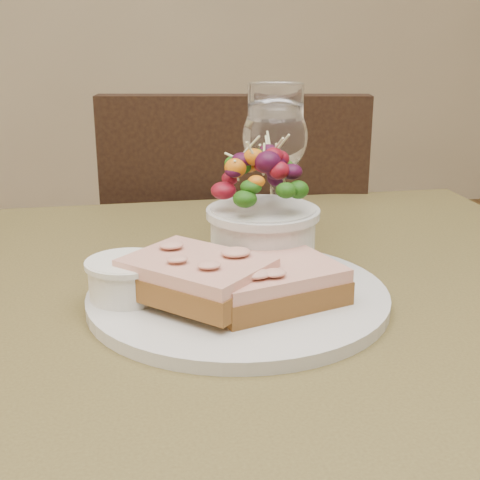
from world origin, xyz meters
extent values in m
cube|color=#493F1F|center=(0.00, 0.00, 0.73)|extent=(0.80, 0.80, 0.04)
cylinder|color=black|center=(0.34, 0.34, 0.35)|extent=(0.05, 0.05, 0.71)
cube|color=black|center=(0.09, 0.63, 0.45)|extent=(0.49, 0.49, 0.04)
cube|color=black|center=(0.06, 0.45, 0.68)|extent=(0.42, 0.12, 0.45)
cube|color=black|center=(0.09, 0.63, 0.23)|extent=(0.42, 0.42, 0.45)
cylinder|color=silver|center=(-0.01, 0.01, 0.76)|extent=(0.29, 0.29, 0.01)
cube|color=#513415|center=(0.01, -0.02, 0.77)|extent=(0.14, 0.12, 0.02)
cube|color=beige|center=(0.01, -0.02, 0.79)|extent=(0.14, 0.12, 0.01)
cube|color=#513415|center=(-0.05, -0.01, 0.78)|extent=(0.15, 0.15, 0.02)
cube|color=beige|center=(-0.05, -0.01, 0.80)|extent=(0.15, 0.15, 0.01)
cylinder|color=silver|center=(-0.12, 0.01, 0.78)|extent=(0.07, 0.07, 0.04)
cylinder|color=brown|center=(-0.12, 0.01, 0.80)|extent=(0.06, 0.06, 0.01)
cylinder|color=silver|center=(0.03, 0.08, 0.79)|extent=(0.11, 0.11, 0.06)
ellipsoid|color=#0A3209|center=(0.03, 0.08, 0.85)|extent=(0.10, 0.10, 0.06)
ellipsoid|color=#0A3209|center=(-0.09, 0.09, 0.77)|extent=(0.04, 0.04, 0.01)
sphere|color=maroon|center=(-0.10, 0.08, 0.77)|extent=(0.02, 0.02, 0.02)
cylinder|color=white|center=(0.06, 0.18, 0.75)|extent=(0.07, 0.07, 0.00)
cylinder|color=white|center=(0.06, 0.18, 0.80)|extent=(0.01, 0.01, 0.09)
ellipsoid|color=white|center=(0.06, 0.18, 0.88)|extent=(0.08, 0.08, 0.09)
camera|label=1|loc=(-0.12, -0.57, 1.00)|focal=50.00mm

